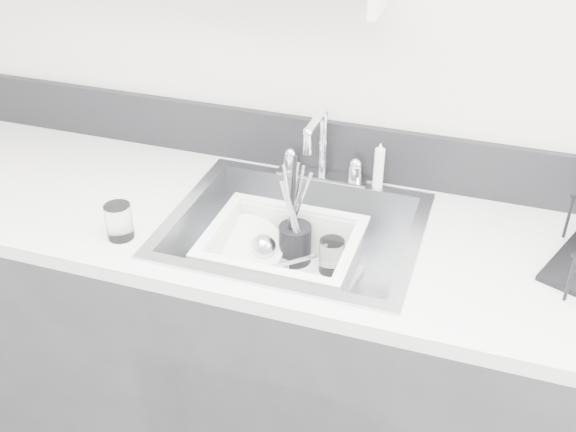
% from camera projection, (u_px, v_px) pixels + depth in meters
% --- Properties ---
extents(room_shell, '(3.50, 3.00, 2.60)m').
position_uv_depth(room_shell, '(44.00, 10.00, 0.66)').
color(room_shell, silver).
rests_on(room_shell, ground).
extents(counter_run, '(3.20, 0.62, 0.92)m').
position_uv_depth(counter_run, '(293.00, 356.00, 1.97)').
color(counter_run, '#2A2A2D').
rests_on(counter_run, ground).
extents(backsplash, '(3.20, 0.02, 0.16)m').
position_uv_depth(backsplash, '(327.00, 147.00, 1.91)').
color(backsplash, black).
rests_on(backsplash, counter_run).
extents(sink, '(0.64, 0.52, 0.20)m').
position_uv_depth(sink, '(294.00, 254.00, 1.77)').
color(sink, silver).
rests_on(sink, counter_run).
extents(faucet, '(0.26, 0.18, 0.23)m').
position_uv_depth(faucet, '(322.00, 162.00, 1.88)').
color(faucet, silver).
rests_on(faucet, counter_run).
extents(side_sprayer, '(0.03, 0.03, 0.14)m').
position_uv_depth(side_sprayer, '(379.00, 166.00, 1.84)').
color(side_sprayer, white).
rests_on(side_sprayer, counter_run).
extents(wash_tub, '(0.43, 0.37, 0.15)m').
position_uv_depth(wash_tub, '(282.00, 259.00, 1.75)').
color(wash_tub, white).
rests_on(wash_tub, sink).
extents(plate_stack, '(0.25, 0.24, 0.10)m').
position_uv_depth(plate_stack, '(250.00, 254.00, 1.83)').
color(plate_stack, white).
rests_on(plate_stack, wash_tub).
extents(utensil_cup, '(0.09, 0.09, 0.30)m').
position_uv_depth(utensil_cup, '(295.00, 241.00, 1.82)').
color(utensil_cup, black).
rests_on(utensil_cup, wash_tub).
extents(ladle, '(0.28, 0.23, 0.08)m').
position_uv_depth(ladle, '(279.00, 264.00, 1.77)').
color(ladle, silver).
rests_on(ladle, wash_tub).
extents(tumbler_in_tub, '(0.07, 0.07, 0.10)m').
position_uv_depth(tumbler_in_tub, '(332.00, 256.00, 1.78)').
color(tumbler_in_tub, white).
rests_on(tumbler_in_tub, wash_tub).
extents(tumbler_counter, '(0.07, 0.07, 0.09)m').
position_uv_depth(tumbler_counter, '(119.00, 222.00, 1.65)').
color(tumbler_counter, white).
rests_on(tumbler_counter, counter_run).
extents(bowl_small, '(0.13, 0.13, 0.03)m').
position_uv_depth(bowl_small, '(304.00, 292.00, 1.71)').
color(bowl_small, white).
rests_on(bowl_small, wash_tub).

